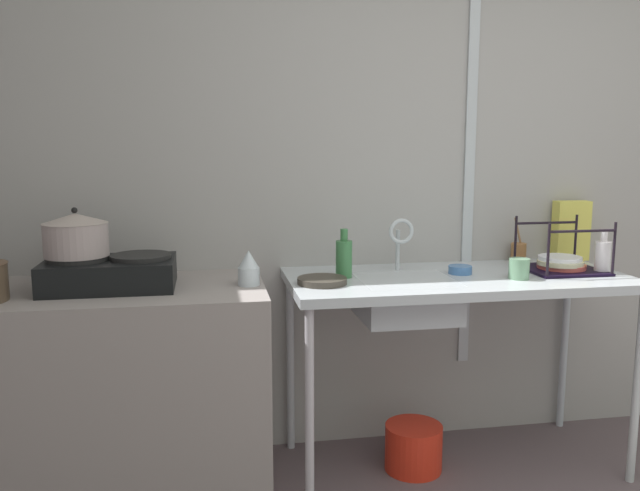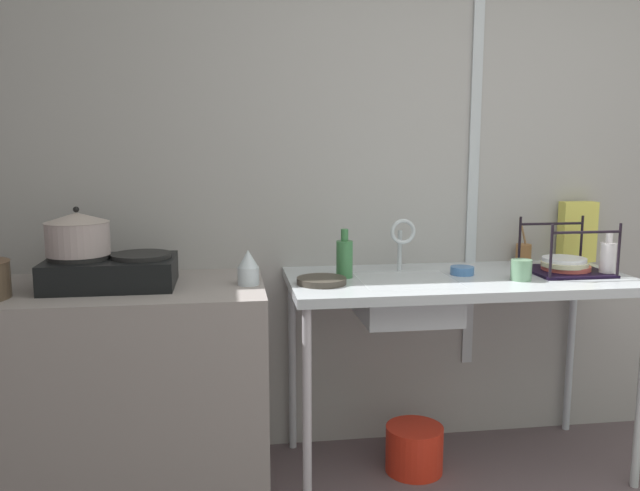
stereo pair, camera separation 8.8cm
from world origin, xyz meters
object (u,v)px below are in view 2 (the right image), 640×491
object	(u,v)px
cup_by_rack	(521,270)
bottle_by_rack	(608,258)
percolator	(248,268)
small_bowl_on_drainboard	(462,271)
bottle_by_sink	(344,258)
sink_basin	(407,299)
faucet	(402,236)
pot_on_left_burner	(77,234)
dish_rack	(565,265)
frying_pan	(322,281)
utensil_jar	(523,253)
cereal_box	(577,232)
stove	(111,271)
bucket_on_floor	(414,449)

from	to	relation	value
cup_by_rack	bottle_by_rack	xyz separation A→B (m)	(0.43, 0.05, 0.03)
cup_by_rack	percolator	bearing A→B (deg)	176.24
small_bowl_on_drainboard	bottle_by_sink	distance (m)	0.53
sink_basin	cup_by_rack	xyz separation A→B (m)	(0.48, -0.07, 0.13)
faucet	bottle_by_sink	world-z (taller)	faucet
percolator	pot_on_left_burner	bearing A→B (deg)	176.68
dish_rack	frying_pan	bearing A→B (deg)	-175.79
sink_basin	utensil_jar	world-z (taller)	utensil_jar
pot_on_left_burner	bottle_by_rack	world-z (taller)	pot_on_left_burner
sink_basin	small_bowl_on_drainboard	distance (m)	0.30
pot_on_left_burner	frying_pan	world-z (taller)	pot_on_left_burner
pot_on_left_burner	cereal_box	bearing A→B (deg)	6.72
sink_basin	bottle_by_sink	bearing A→B (deg)	160.60
sink_basin	bottle_by_sink	size ratio (longest dim) A/B	1.90
pot_on_left_burner	bottle_by_rack	xyz separation A→B (m)	(2.25, -0.07, -0.14)
cup_by_rack	bottle_by_sink	bearing A→B (deg)	167.39
dish_rack	stove	bearing A→B (deg)	-179.53
cereal_box	faucet	bearing A→B (deg)	-170.56
bottle_by_rack	utensil_jar	world-z (taller)	utensil_jar
frying_pan	bottle_by_sink	bearing A→B (deg)	44.67
cereal_box	utensil_jar	size ratio (longest dim) A/B	1.35
percolator	stove	bearing A→B (deg)	175.95
cup_by_rack	utensil_jar	distance (m)	0.43
faucet	cereal_box	world-z (taller)	cereal_box
stove	bottle_by_rack	size ratio (longest dim) A/B	2.66
faucet	frying_pan	size ratio (longest dim) A/B	1.18
small_bowl_on_drainboard	bottle_by_sink	size ratio (longest dim) A/B	0.49
percolator	cereal_box	distance (m)	1.65
pot_on_left_burner	utensil_jar	xyz separation A→B (m)	(2.02, 0.27, -0.17)
cereal_box	utensil_jar	distance (m)	0.29
stove	utensil_jar	distance (m)	1.92
sink_basin	bottle_by_sink	distance (m)	0.32
dish_rack	percolator	bearing A→B (deg)	-177.79
pot_on_left_burner	bottle_by_rack	bearing A→B (deg)	-1.68
cup_by_rack	bottle_by_rack	world-z (taller)	bottle_by_rack
faucet	small_bowl_on_drainboard	world-z (taller)	faucet
sink_basin	cereal_box	bearing A→B (deg)	18.16
stove	bucket_on_floor	bearing A→B (deg)	-0.86
dish_rack	cup_by_rack	size ratio (longest dim) A/B	3.71
sink_basin	small_bowl_on_drainboard	xyz separation A→B (m)	(0.27, 0.08, 0.10)
pot_on_left_burner	dish_rack	bearing A→B (deg)	0.44
bottle_by_sink	utensil_jar	bearing A→B (deg)	13.39
percolator	utensil_jar	world-z (taller)	utensil_jar
pot_on_left_burner	bottle_by_sink	bearing A→B (deg)	2.59
cereal_box	percolator	bearing A→B (deg)	-168.01
percolator	frying_pan	bearing A→B (deg)	-5.25
utensil_jar	frying_pan	bearing A→B (deg)	-162.13
frying_pan	dish_rack	xyz separation A→B (m)	(1.13, 0.08, 0.02)
faucet	cup_by_rack	bearing A→B (deg)	-28.91
pot_on_left_burner	bottle_by_sink	distance (m)	1.10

